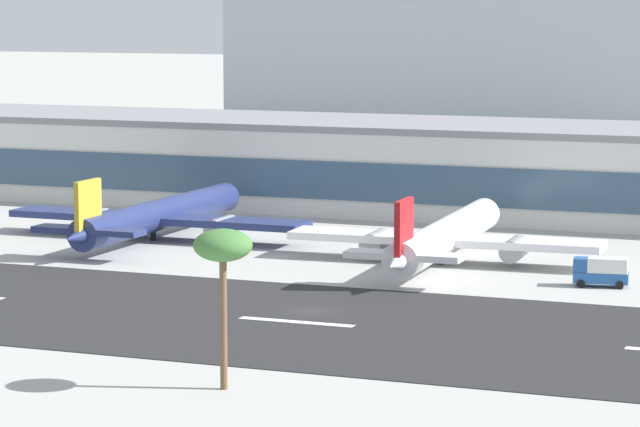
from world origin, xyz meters
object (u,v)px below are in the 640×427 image
Objects in this scene: airliner_gold_tail_gate_0 at (154,217)px; palm_tree_0 at (223,250)px; distant_hotel_block at (513,31)px; service_box_truck_1 at (601,271)px; airliner_red_tail_gate_1 at (443,238)px; terminal_building at (407,165)px.

palm_tree_0 is (42.49, -70.39, 8.38)m from airliner_gold_tail_gate_0.
distant_hotel_block is 252.84m from palm_tree_0.
airliner_gold_tail_gate_0 is 7.50× the size of service_box_truck_1.
distant_hotel_block is 188.51m from airliner_red_tail_gate_1.
terminal_building is at bearing -82.10° from distant_hotel_block.
airliner_gold_tail_gate_0 is at bearing 81.30° from airliner_red_tail_gate_1.
terminal_building is at bearing -60.90° from service_box_truck_1.
service_box_truck_1 is at bearing -72.77° from distant_hotel_block.
palm_tree_0 is (21.08, -112.24, 4.81)m from terminal_building.
service_box_truck_1 is (61.82, -12.75, -1.33)m from airliner_gold_tail_gate_0.
airliner_red_tail_gate_1 is at bearing 91.29° from palm_tree_0.
palm_tree_0 is at bearing -80.86° from distant_hotel_block.
airliner_gold_tail_gate_0 reaches higher than service_box_truck_1.
distant_hotel_block reaches higher than airliner_red_tail_gate_1.
palm_tree_0 is at bearing 178.66° from airliner_red_tail_gate_1.
distant_hotel_block reaches higher than airliner_gold_tail_gate_0.
terminal_building is 1.56× the size of distant_hotel_block.
airliner_red_tail_gate_1 is at bearing -29.36° from service_box_truck_1.
terminal_building is at bearing 100.64° from palm_tree_0.
distant_hotel_block reaches higher than service_box_truck_1.
terminal_building is 114.31m from palm_tree_0.
distant_hotel_block is at bearing -80.18° from service_box_truck_1.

